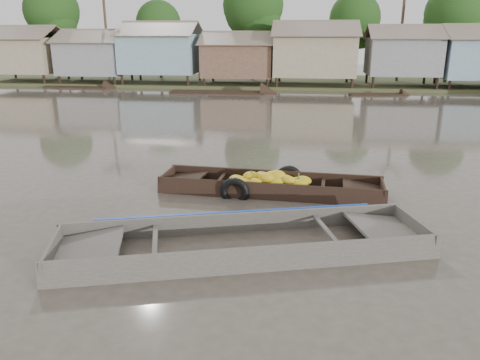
# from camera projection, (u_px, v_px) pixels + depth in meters

# --- Properties ---
(ground) EXTENTS (120.00, 120.00, 0.00)m
(ground) POSITION_uv_depth(u_px,v_px,m) (230.00, 218.00, 11.73)
(ground) COLOR #484037
(ground) RESTS_ON ground
(riverbank) EXTENTS (120.00, 12.47, 10.22)m
(riverbank) POSITION_uv_depth(u_px,v_px,m) (320.00, 49.00, 40.53)
(riverbank) COLOR #384723
(riverbank) RESTS_ON ground
(banana_boat) EXTENTS (6.51, 1.92, 0.90)m
(banana_boat) POSITION_uv_depth(u_px,v_px,m) (268.00, 185.00, 13.62)
(banana_boat) COLOR black
(banana_boat) RESTS_ON ground
(viewer_boat) EXTENTS (8.17, 4.23, 0.64)m
(viewer_boat) POSITION_uv_depth(u_px,v_px,m) (244.00, 247.00, 10.00)
(viewer_boat) COLOR #433D38
(viewer_boat) RESTS_ON ground
(distant_boats) EXTENTS (47.09, 15.78, 1.38)m
(distant_boats) POSITION_uv_depth(u_px,v_px,m) (467.00, 96.00, 32.74)
(distant_boats) COLOR black
(distant_boats) RESTS_ON ground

